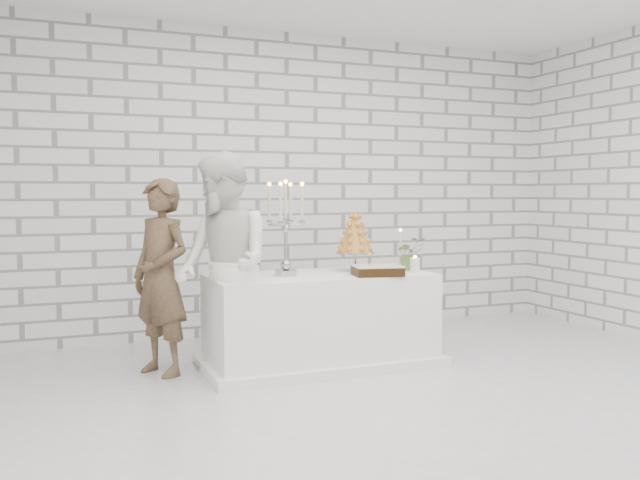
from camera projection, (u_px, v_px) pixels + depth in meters
The scene contains 11 objects.
ground at pixel (409, 401), 4.56m from camera, with size 6.00×5.00×0.01m, color silver.
wall_back at pixel (287, 184), 6.77m from camera, with size 6.00×0.01×3.00m, color white.
cake_table at pixel (321, 320), 5.48m from camera, with size 1.80×0.80×0.75m, color white.
groom at pixel (161, 277), 5.19m from camera, with size 0.55×0.36×1.52m, color #433121.
bride at pixel (223, 267), 4.99m from camera, with size 0.83×0.65×1.72m, color white.
candelabra at pixel (286, 228), 5.32m from camera, with size 0.31×0.31×0.76m, color #9F9EA8, non-canonical shape.
croquembouche at pixel (355, 241), 5.65m from camera, with size 0.33×0.33×0.51m, color #935C26, non-canonical shape.
chocolate_cake at pixel (377, 270), 5.36m from camera, with size 0.38×0.27×0.08m, color black.
pillar_candle at pixel (415, 265), 5.56m from camera, with size 0.08×0.08×0.12m, color white.
extra_taper at pixel (400, 249), 5.94m from camera, with size 0.06×0.06×0.32m, color beige.
flowers at pixel (410, 253), 5.74m from camera, with size 0.25×0.22×0.28m, color #496639.
Camera 1 is at (-2.23, -3.93, 1.41)m, focal length 37.82 mm.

